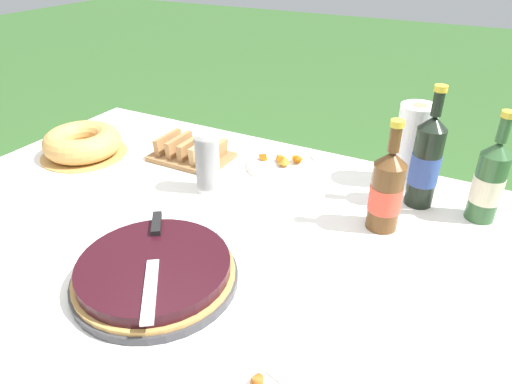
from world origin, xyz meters
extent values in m
cube|color=brown|center=(0.00, 0.00, 0.71)|extent=(1.65, 1.17, 0.03)
cylinder|color=brown|center=(-0.77, 0.52, 0.34)|extent=(0.06, 0.06, 0.69)
cylinder|color=brown|center=(0.77, 0.52, 0.34)|extent=(0.06, 0.06, 0.69)
cube|color=white|center=(0.00, 0.00, 0.73)|extent=(1.66, 1.18, 0.00)
cube|color=white|center=(0.00, 0.59, 0.67)|extent=(1.66, 0.00, 0.10)
cube|color=white|center=(-0.83, 0.00, 0.67)|extent=(0.00, 1.18, 0.10)
cylinder|color=#38383D|center=(0.06, -0.24, 0.74)|extent=(0.37, 0.37, 0.02)
cylinder|color=tan|center=(0.06, -0.24, 0.75)|extent=(0.36, 0.36, 0.01)
cylinder|color=black|center=(0.06, -0.24, 0.77)|extent=(0.34, 0.34, 0.03)
cube|color=silver|center=(0.12, -0.32, 0.79)|extent=(0.13, 0.17, 0.00)
cube|color=black|center=(-0.02, -0.13, 0.79)|extent=(0.07, 0.09, 0.01)
cylinder|color=tan|center=(-0.59, 0.17, 0.73)|extent=(0.29, 0.29, 0.01)
torus|color=tan|center=(-0.59, 0.17, 0.78)|extent=(0.26, 0.26, 0.09)
cylinder|color=white|center=(-0.06, 0.17, 0.78)|extent=(0.07, 0.07, 0.09)
cylinder|color=white|center=(-0.06, 0.17, 0.79)|extent=(0.07, 0.07, 0.09)
cylinder|color=white|center=(-0.06, 0.17, 0.80)|extent=(0.07, 0.07, 0.09)
cylinder|color=white|center=(-0.06, 0.17, 0.82)|extent=(0.07, 0.07, 0.09)
cylinder|color=white|center=(-0.06, 0.17, 0.83)|extent=(0.07, 0.07, 0.09)
cylinder|color=white|center=(-0.06, 0.17, 0.84)|extent=(0.07, 0.07, 0.09)
cylinder|color=white|center=(-0.06, 0.17, 0.86)|extent=(0.07, 0.07, 0.09)
cylinder|color=white|center=(-0.06, 0.17, 0.87)|extent=(0.07, 0.07, 0.09)
torus|color=white|center=(-0.06, 0.17, 0.92)|extent=(0.07, 0.07, 0.01)
cylinder|color=#2D562D|center=(0.68, 0.38, 0.83)|extent=(0.08, 0.08, 0.19)
cylinder|color=beige|center=(0.68, 0.38, 0.82)|extent=(0.08, 0.08, 0.07)
cone|color=#2D562D|center=(0.68, 0.38, 0.94)|extent=(0.08, 0.08, 0.04)
cylinder|color=#2D562D|center=(0.68, 0.38, 0.99)|extent=(0.03, 0.03, 0.07)
cylinder|color=gold|center=(0.68, 0.38, 1.03)|extent=(0.03, 0.03, 0.02)
cylinder|color=brown|center=(0.45, 0.21, 0.82)|extent=(0.08, 0.08, 0.18)
cylinder|color=#E54C38|center=(0.45, 0.21, 0.82)|extent=(0.08, 0.08, 0.07)
cone|color=brown|center=(0.45, 0.21, 0.93)|extent=(0.08, 0.08, 0.04)
cylinder|color=brown|center=(0.45, 0.21, 0.98)|extent=(0.03, 0.03, 0.06)
cylinder|color=gold|center=(0.45, 0.21, 1.02)|extent=(0.03, 0.03, 0.02)
cylinder|color=black|center=(0.51, 0.38, 0.84)|extent=(0.08, 0.08, 0.23)
cylinder|color=#334C93|center=(0.51, 0.38, 0.84)|extent=(0.08, 0.08, 0.09)
cone|color=black|center=(0.51, 0.38, 0.98)|extent=(0.08, 0.08, 0.04)
cylinder|color=black|center=(0.51, 0.38, 1.03)|extent=(0.03, 0.03, 0.06)
cylinder|color=gold|center=(0.51, 0.38, 1.07)|extent=(0.03, 0.03, 0.02)
cone|color=#AC571A|center=(0.39, -0.39, 0.76)|extent=(0.04, 0.04, 0.04)
cylinder|color=white|center=(0.07, 0.41, 0.73)|extent=(0.24, 0.24, 0.01)
torus|color=white|center=(0.07, 0.41, 0.74)|extent=(0.24, 0.24, 0.01)
cone|color=#BD5F1C|center=(0.05, 0.42, 0.76)|extent=(0.04, 0.03, 0.04)
cone|color=#B64D0A|center=(0.00, 0.41, 0.75)|extent=(0.05, 0.05, 0.04)
cone|color=#BB6B0D|center=(0.07, 0.42, 0.76)|extent=(0.04, 0.04, 0.04)
cone|color=#A65C0C|center=(0.11, 0.44, 0.76)|extent=(0.05, 0.04, 0.05)
cone|color=#C6620C|center=(0.11, 0.45, 0.76)|extent=(0.05, 0.05, 0.04)
cone|color=#AF6E1F|center=(0.08, 0.40, 0.76)|extent=(0.04, 0.04, 0.02)
cylinder|color=white|center=(0.46, 0.50, 0.86)|extent=(0.11, 0.11, 0.25)
cylinder|color=#9E7A56|center=(0.46, 0.50, 0.98)|extent=(0.04, 0.04, 0.00)
cube|color=olive|center=(-0.23, 0.32, 0.74)|extent=(0.26, 0.18, 0.02)
cube|color=#9E7042|center=(-0.33, 0.32, 0.77)|extent=(0.03, 0.14, 0.06)
cube|color=#9E7042|center=(-0.28, 0.32, 0.77)|extent=(0.02, 0.14, 0.06)
cube|color=#9E7042|center=(-0.23, 0.32, 0.77)|extent=(0.02, 0.14, 0.06)
cube|color=tan|center=(-0.19, 0.32, 0.77)|extent=(0.02, 0.14, 0.06)
cube|color=#9E7042|center=(-0.14, 0.32, 0.77)|extent=(0.03, 0.14, 0.06)
camera|label=1|loc=(0.63, -0.83, 1.42)|focal=32.00mm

